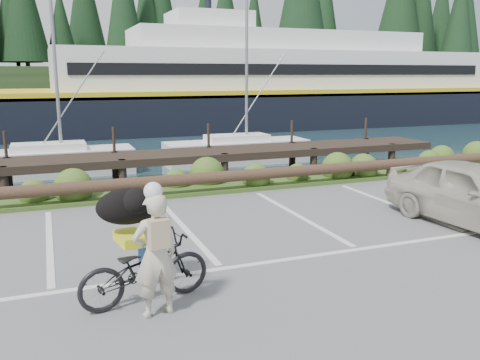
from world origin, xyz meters
name	(u,v)px	position (x,y,z in m)	size (l,w,h in m)	color
ground	(214,261)	(0.00, 0.00, 0.00)	(72.00, 72.00, 0.00)	#5C5C5F
harbor_backdrop	(64,93)	(0.39, 78.47, 0.00)	(170.00, 160.00, 30.00)	#172F38
vegetation_strip	(152,191)	(0.00, 5.30, 0.05)	(34.00, 1.60, 0.10)	#3D5B21
log_rail	(158,199)	(0.00, 4.60, 0.00)	(32.00, 0.30, 0.60)	#443021
bicycle	(145,269)	(-1.37, -1.17, 0.48)	(0.64, 1.85, 0.97)	black
cyclist	(155,255)	(-1.30, -1.60, 0.82)	(0.60, 0.39, 1.64)	beige
dog	(129,206)	(-1.47, -0.59, 1.24)	(0.93, 0.46, 0.54)	black
parked_car	(477,194)	(5.64, -0.03, 0.68)	(1.61, 4.00, 1.36)	#B3AE9D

